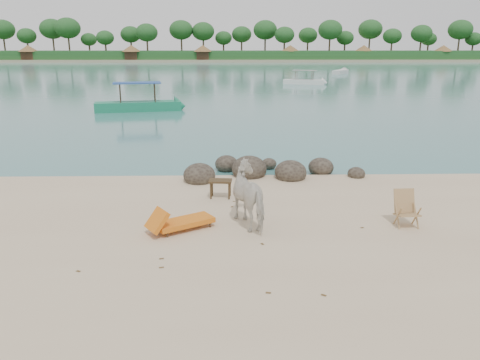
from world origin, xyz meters
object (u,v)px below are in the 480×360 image
object	(u,v)px
side_table	(221,190)
boat_near	(137,87)
deck_chair	(407,211)
lounge_chair	(184,220)
boulders	(259,171)
cow	(253,196)

from	to	relation	value
side_table	boat_near	xyz separation A→B (m)	(-6.15, 20.15, 1.35)
side_table	deck_chair	world-z (taller)	deck_chair
side_table	deck_chair	bearing A→B (deg)	-22.50
lounge_chair	boat_near	world-z (taller)	boat_near
lounge_chair	boat_near	xyz separation A→B (m)	(-5.30, 22.63, 1.35)
boulders	side_table	distance (m)	2.79
boulders	cow	world-z (taller)	cow
deck_chair	boat_near	bearing A→B (deg)	112.54
cow	deck_chair	xyz separation A→B (m)	(3.84, -0.26, -0.33)
lounge_chair	boat_near	size ratio (longest dim) A/B	0.27
boulders	cow	size ratio (longest dim) A/B	3.41
lounge_chair	boulders	bearing A→B (deg)	34.38
boat_near	deck_chair	bearing A→B (deg)	-75.38
boulders	deck_chair	size ratio (longest dim) A/B	6.99
boulders	lounge_chair	xyz separation A→B (m)	(-2.15, -4.94, 0.09)
boulders	deck_chair	xyz separation A→B (m)	(3.38, -4.90, 0.26)
boat_near	lounge_chair	bearing A→B (deg)	-87.82
boulders	side_table	bearing A→B (deg)	-117.80
boulders	boat_near	xyz separation A→B (m)	(-7.45, 17.69, 1.43)
cow	boat_near	distance (m)	23.41
deck_chair	boat_near	distance (m)	25.08
boulders	boat_near	bearing A→B (deg)	112.85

